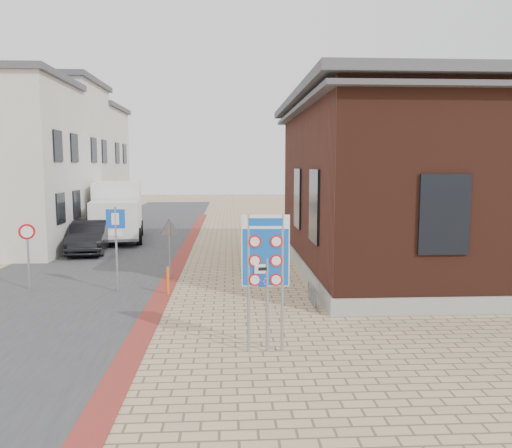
{
  "coord_description": "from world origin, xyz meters",
  "views": [
    {
      "loc": [
        0.17,
        -12.18,
        4.11
      ],
      "look_at": [
        1.06,
        4.18,
        2.2
      ],
      "focal_mm": 35.0,
      "sensor_mm": 36.0,
      "label": 1
    }
  ],
  "objects_px": {
    "sedan": "(90,237)",
    "box_truck": "(117,210)",
    "border_sign": "(266,254)",
    "essen_sign": "(267,291)",
    "bollard": "(168,281)",
    "parking_sign": "(116,233)"
  },
  "relations": [
    {
      "from": "sedan",
      "to": "border_sign",
      "type": "relative_size",
      "value": 1.49
    },
    {
      "from": "sedan",
      "to": "parking_sign",
      "type": "relative_size",
      "value": 1.63
    },
    {
      "from": "sedan",
      "to": "essen_sign",
      "type": "relative_size",
      "value": 2.17
    },
    {
      "from": "box_truck",
      "to": "border_sign",
      "type": "bearing_deg",
      "value": -76.69
    },
    {
      "from": "box_truck",
      "to": "essen_sign",
      "type": "bearing_deg",
      "value": -76.57
    },
    {
      "from": "border_sign",
      "to": "essen_sign",
      "type": "relative_size",
      "value": 1.45
    },
    {
      "from": "box_truck",
      "to": "parking_sign",
      "type": "bearing_deg",
      "value": -86.59
    },
    {
      "from": "border_sign",
      "to": "bollard",
      "type": "xyz_separation_m",
      "value": [
        -2.76,
        5.07,
        -1.76
      ]
    },
    {
      "from": "box_truck",
      "to": "bollard",
      "type": "height_order",
      "value": "box_truck"
    },
    {
      "from": "box_truck",
      "to": "sedan",
      "type": "bearing_deg",
      "value": -105.98
    },
    {
      "from": "box_truck",
      "to": "border_sign",
      "type": "distance_m",
      "value": 18.55
    },
    {
      "from": "essen_sign",
      "to": "bollard",
      "type": "bearing_deg",
      "value": 112.0
    },
    {
      "from": "essen_sign",
      "to": "parking_sign",
      "type": "bearing_deg",
      "value": 122.1
    },
    {
      "from": "box_truck",
      "to": "parking_sign",
      "type": "relative_size",
      "value": 2.31
    },
    {
      "from": "box_truck",
      "to": "essen_sign",
      "type": "relative_size",
      "value": 3.07
    },
    {
      "from": "essen_sign",
      "to": "bollard",
      "type": "height_order",
      "value": "essen_sign"
    },
    {
      "from": "border_sign",
      "to": "essen_sign",
      "type": "bearing_deg",
      "value": 2.4
    },
    {
      "from": "sedan",
      "to": "box_truck",
      "type": "bearing_deg",
      "value": 75.6
    },
    {
      "from": "border_sign",
      "to": "sedan",
      "type": "bearing_deg",
      "value": 121.66
    },
    {
      "from": "essen_sign",
      "to": "bollard",
      "type": "distance_m",
      "value": 5.86
    },
    {
      "from": "essen_sign",
      "to": "parking_sign",
      "type": "height_order",
      "value": "parking_sign"
    },
    {
      "from": "sedan",
      "to": "border_sign",
      "type": "xyz_separation_m",
      "value": [
        7.46,
        -13.31,
        1.46
      ]
    }
  ]
}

